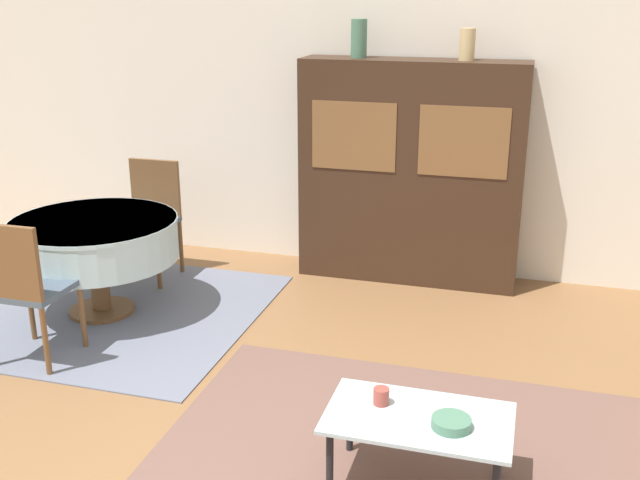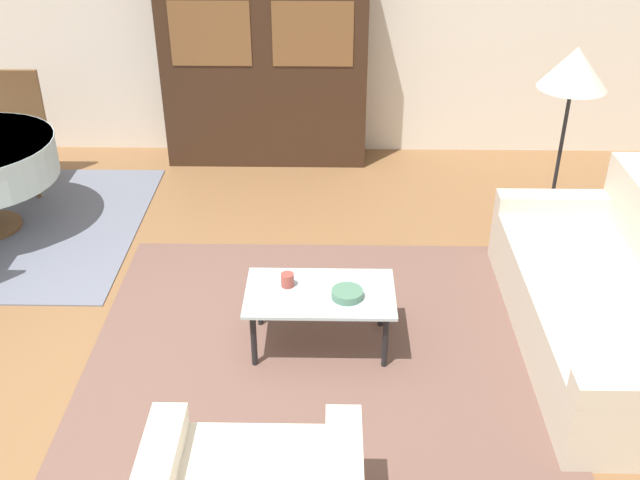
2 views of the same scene
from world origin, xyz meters
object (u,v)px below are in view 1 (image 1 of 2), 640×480
(dining_chair_near, at_px, (23,283))
(dining_chair_far, at_px, (150,212))
(dining_table, at_px, (95,240))
(bowl, at_px, (451,423))
(vase_short, at_px, (467,44))
(vase_tall, at_px, (359,38))
(display_cabinet, at_px, (410,173))
(cup, at_px, (381,396))
(coffee_table, at_px, (418,424))

(dining_chair_near, distance_m, dining_chair_far, 1.65)
(dining_table, xyz_separation_m, dining_chair_near, (0.00, -0.82, -0.02))
(bowl, height_order, vase_short, vase_short)
(vase_tall, height_order, vase_short, vase_tall)
(dining_chair_near, height_order, vase_short, vase_short)
(display_cabinet, xyz_separation_m, vase_tall, (-0.45, 0.00, 1.05))
(dining_chair_far, bearing_deg, cup, 138.12)
(display_cabinet, xyz_separation_m, dining_chair_far, (-2.07, -0.56, -0.34))
(dining_table, relative_size, vase_tall, 4.08)
(dining_table, distance_m, dining_chair_near, 0.82)
(dining_chair_near, xyz_separation_m, cup, (2.41, -0.52, -0.12))
(coffee_table, distance_m, cup, 0.22)
(dining_chair_near, relative_size, vase_tall, 3.27)
(bowl, distance_m, vase_short, 3.22)
(coffee_table, xyz_separation_m, dining_table, (-2.60, 1.40, 0.23))
(dining_table, bearing_deg, display_cabinet, 33.74)
(dining_table, distance_m, bowl, 3.13)
(dining_chair_far, xyz_separation_m, vase_tall, (1.62, 0.56, 1.39))
(bowl, relative_size, vase_short, 0.78)
(vase_short, bearing_deg, coffee_table, -87.10)
(dining_chair_far, xyz_separation_m, vase_short, (2.46, 0.56, 1.36))
(display_cabinet, relative_size, cup, 21.47)
(dining_chair_near, xyz_separation_m, bowl, (2.76, -0.63, -0.14))
(vase_tall, bearing_deg, cup, -73.91)
(display_cabinet, bearing_deg, vase_short, 0.14)
(vase_tall, relative_size, vase_short, 1.24)
(cup, bearing_deg, display_cabinet, 97.10)
(coffee_table, xyz_separation_m, vase_short, (-0.14, 2.78, 1.57))
(vase_short, bearing_deg, cup, -91.13)
(dining_chair_far, distance_m, vase_tall, 2.21)
(cup, xyz_separation_m, vase_tall, (-0.79, 2.72, 1.51))
(dining_table, bearing_deg, bowl, -27.71)
(dining_table, height_order, dining_chair_near, dining_chair_near)
(dining_table, relative_size, dining_chair_near, 1.25)
(coffee_table, xyz_separation_m, vase_tall, (-0.98, 2.78, 1.60))
(display_cabinet, height_order, dining_table, display_cabinet)
(vase_tall, bearing_deg, display_cabinet, -0.12)
(dining_table, distance_m, vase_tall, 2.53)
(cup, relative_size, bowl, 0.45)
(vase_tall, bearing_deg, dining_chair_near, -126.36)
(cup, bearing_deg, dining_chair_far, 138.12)
(dining_table, height_order, cup, dining_table)
(dining_chair_near, bearing_deg, dining_table, 90.00)
(coffee_table, bearing_deg, display_cabinet, 100.85)
(vase_tall, bearing_deg, bowl, -68.11)
(coffee_table, bearing_deg, dining_chair_far, 139.52)
(dining_chair_far, xyz_separation_m, bowl, (2.76, -2.27, -0.14))
(dining_table, height_order, vase_tall, vase_tall)
(vase_short, bearing_deg, dining_table, -150.67)
(dining_chair_near, distance_m, bowl, 2.84)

